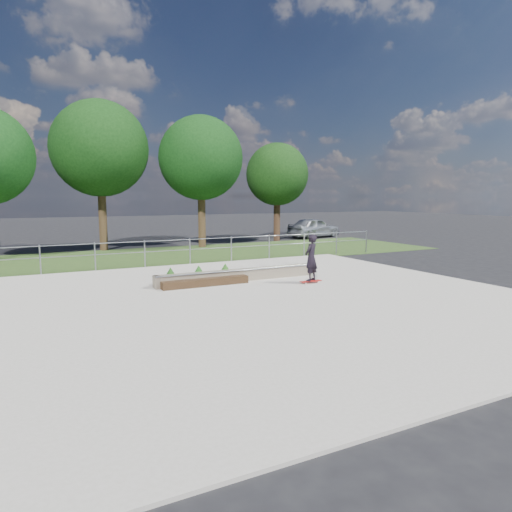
{
  "coord_description": "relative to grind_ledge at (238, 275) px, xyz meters",
  "views": [
    {
      "loc": [
        -6.53,
        -11.61,
        3.04
      ],
      "look_at": [
        0.2,
        1.5,
        1.1
      ],
      "focal_mm": 32.0,
      "sensor_mm": 36.0,
      "label": 1
    }
  ],
  "objects": [
    {
      "name": "tree_far_right",
      "position": [
        8.84,
        12.66,
        4.21
      ],
      "size": [
        4.2,
        4.2,
        6.6
      ],
      "color": "#321E14",
      "rests_on": "ground"
    },
    {
      "name": "tree_mid_left",
      "position": [
        -2.66,
        12.16,
        5.34
      ],
      "size": [
        5.25,
        5.25,
        8.25
      ],
      "color": "#362415",
      "rests_on": "ground"
    },
    {
      "name": "skateboarder",
      "position": [
        2.05,
        -1.55,
        0.68
      ],
      "size": [
        0.8,
        0.62,
        1.69
      ],
      "color": "silver",
      "rests_on": "concrete_slab"
    },
    {
      "name": "planter_bed",
      "position": [
        -1.35,
        0.1,
        -0.02
      ],
      "size": [
        3.0,
        1.2,
        0.61
      ],
      "color": "black",
      "rests_on": "concrete_slab"
    },
    {
      "name": "grass_verge",
      "position": [
        -0.16,
        8.16,
        -0.25
      ],
      "size": [
        30.0,
        8.0,
        0.02
      ],
      "primitive_type": "cube",
      "color": "#2C451B",
      "rests_on": "ground"
    },
    {
      "name": "ground",
      "position": [
        -0.16,
        -2.84,
        -0.26
      ],
      "size": [
        120.0,
        120.0,
        0.0
      ],
      "primitive_type": "plane",
      "color": "black",
      "rests_on": "ground"
    },
    {
      "name": "tree_mid_right",
      "position": [
        2.84,
        11.16,
        4.97
      ],
      "size": [
        4.9,
        4.9,
        7.7
      ],
      "color": "#372516",
      "rests_on": "ground"
    },
    {
      "name": "concrete_slab",
      "position": [
        -0.16,
        -2.84,
        -0.23
      ],
      "size": [
        15.0,
        15.0,
        0.06
      ],
      "primitive_type": "cube",
      "color": "#AEA79A",
      "rests_on": "ground"
    },
    {
      "name": "grind_ledge",
      "position": [
        0.0,
        0.0,
        0.0
      ],
      "size": [
        6.0,
        0.44,
        0.43
      ],
      "color": "#695E4D",
      "rests_on": "concrete_slab"
    },
    {
      "name": "fence",
      "position": [
        -0.16,
        4.66,
        0.51
      ],
      "size": [
        20.06,
        0.06,
        1.2
      ],
      "color": "gray",
      "rests_on": "ground"
    },
    {
      "name": "parked_car",
      "position": [
        12.45,
        13.47,
        0.47
      ],
      "size": [
        4.62,
        2.72,
        1.48
      ],
      "primitive_type": "imported",
      "rotation": [
        0.0,
        0.0,
        1.81
      ],
      "color": "#9DA1A6",
      "rests_on": "ground"
    }
  ]
}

